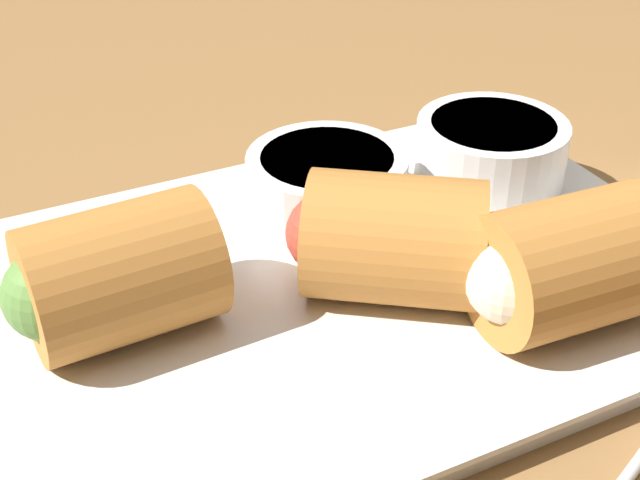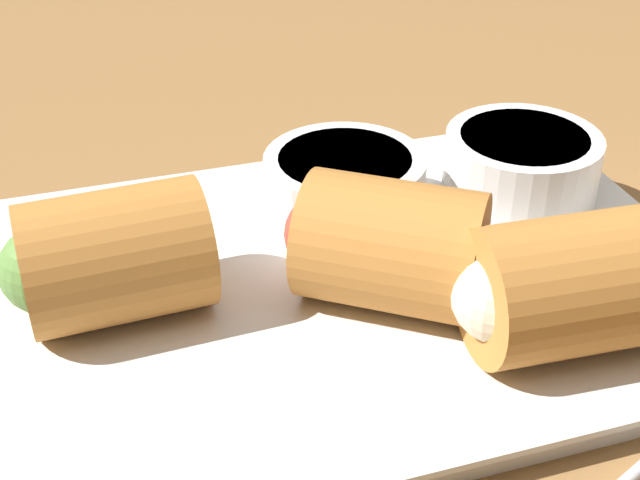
# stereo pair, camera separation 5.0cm
# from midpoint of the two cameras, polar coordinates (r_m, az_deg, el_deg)

# --- Properties ---
(table_surface) EXTENTS (1.80, 1.40, 0.02)m
(table_surface) POSITION_cam_midpoint_polar(r_m,az_deg,el_deg) (0.39, -3.87, -8.62)
(table_surface) COLOR olive
(table_surface) RESTS_ON ground
(serving_plate) EXTENTS (0.35, 0.24, 0.01)m
(serving_plate) POSITION_cam_midpoint_polar(r_m,az_deg,el_deg) (0.40, -3.56, -3.70)
(serving_plate) COLOR silver
(serving_plate) RESTS_ON table_surface
(roll_front_left) EXTENTS (0.09, 0.09, 0.06)m
(roll_front_left) POSITION_cam_midpoint_polar(r_m,az_deg,el_deg) (0.38, 0.29, -0.05)
(roll_front_left) COLOR #B77533
(roll_front_left) RESTS_ON serving_plate
(roll_front_right) EXTENTS (0.09, 0.06, 0.06)m
(roll_front_right) POSITION_cam_midpoint_polar(r_m,az_deg,el_deg) (0.37, -17.23, -2.49)
(roll_front_right) COLOR #B77533
(roll_front_right) RESTS_ON serving_plate
(roll_back_left) EXTENTS (0.09, 0.06, 0.06)m
(roll_back_left) POSITION_cam_midpoint_polar(r_m,az_deg,el_deg) (0.37, 11.39, -1.85)
(roll_back_left) COLOR #B77533
(roll_back_left) RESTS_ON serving_plate
(dipping_bowl_near) EXTENTS (0.08, 0.08, 0.03)m
(dipping_bowl_near) POSITION_cam_midpoint_polar(r_m,az_deg,el_deg) (0.43, -2.85, 3.45)
(dipping_bowl_near) COLOR white
(dipping_bowl_near) RESTS_ON serving_plate
(dipping_bowl_far) EXTENTS (0.08, 0.08, 0.03)m
(dipping_bowl_far) POSITION_cam_midpoint_polar(r_m,az_deg,el_deg) (0.47, 7.91, 5.65)
(dipping_bowl_far) COLOR white
(dipping_bowl_far) RESTS_ON serving_plate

